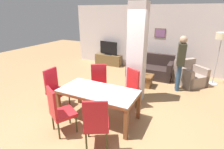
{
  "coord_description": "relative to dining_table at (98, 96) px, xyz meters",
  "views": [
    {
      "loc": [
        1.9,
        -3.14,
        2.48
      ],
      "look_at": [
        0.0,
        0.73,
        0.89
      ],
      "focal_mm": 28.0,
      "sensor_mm": 36.0,
      "label": 1
    }
  ],
  "objects": [
    {
      "name": "ground_plane",
      "position": [
        0.0,
        0.0,
        -0.6
      ],
      "size": [
        18.0,
        18.0,
        0.0
      ],
      "primitive_type": "plane",
      "color": "#A97F53"
    },
    {
      "name": "back_wall",
      "position": [
        0.0,
        4.32,
        0.75
      ],
      "size": [
        7.2,
        0.09,
        2.7
      ],
      "color": "silver",
      "rests_on": "ground_plane"
    },
    {
      "name": "divider_pillar",
      "position": [
        0.46,
        1.32,
        0.75
      ],
      "size": [
        0.46,
        0.39,
        2.7
      ],
      "color": "silver",
      "rests_on": "ground_plane"
    },
    {
      "name": "dining_table",
      "position": [
        0.0,
        0.0,
        0.0
      ],
      "size": [
        1.83,
        0.91,
        0.74
      ],
      "color": "brown",
      "rests_on": "ground_plane"
    },
    {
      "name": "dining_chair_head_left",
      "position": [
        -1.33,
        0.0,
        -0.04
      ],
      "size": [
        0.46,
        0.46,
        1.05
      ],
      "rotation": [
        0.0,
        0.0,
        -1.57
      ],
      "color": "red",
      "rests_on": "ground_plane"
    },
    {
      "name": "dining_chair_near_left",
      "position": [
        -0.45,
        -0.83,
        -0.04
      ],
      "size": [
        0.62,
        0.62,
        1.05
      ],
      "rotation": [
        0.0,
        0.0,
        -0.5
      ],
      "color": "red",
      "rests_on": "ground_plane"
    },
    {
      "name": "dining_chair_near_right",
      "position": [
        0.45,
        -0.85,
        -0.04
      ],
      "size": [
        0.62,
        0.62,
        1.05
      ],
      "rotation": [
        0.0,
        0.0,
        0.49
      ],
      "color": "red",
      "rests_on": "ground_plane"
    },
    {
      "name": "dining_chair_far_left",
      "position": [
        -0.46,
        0.81,
        -0.04
      ],
      "size": [
        0.63,
        0.63,
        1.05
      ],
      "rotation": [
        0.0,
        0.0,
        -2.63
      ],
      "color": "red",
      "rests_on": "ground_plane"
    },
    {
      "name": "dining_chair_far_right",
      "position": [
        0.45,
        0.83,
        -0.04
      ],
      "size": [
        0.62,
        0.62,
        1.05
      ],
      "rotation": [
        0.0,
        0.0,
        2.64
      ],
      "color": "red",
      "rests_on": "ground_plane"
    },
    {
      "name": "sofa",
      "position": [
        0.36,
        3.4,
        -0.3
      ],
      "size": [
        1.71,
        0.87,
        0.87
      ],
      "rotation": [
        0.0,
        0.0,
        3.14
      ],
      "color": "#322522",
      "rests_on": "ground_plane"
    },
    {
      "name": "armchair",
      "position": [
        1.81,
        3.2,
        -0.3
      ],
      "size": [
        1.19,
        1.18,
        0.85
      ],
      "rotation": [
        0.0,
        0.0,
        3.97
      ],
      "color": "gray",
      "rests_on": "ground_plane"
    },
    {
      "name": "coffee_table",
      "position": [
        0.4,
        2.36,
        -0.39
      ],
      "size": [
        0.64,
        0.49,
        0.41
      ],
      "color": "brown",
      "rests_on": "ground_plane"
    },
    {
      "name": "bottle",
      "position": [
        0.44,
        2.36,
        -0.08
      ],
      "size": [
        0.06,
        0.06,
        0.3
      ],
      "color": "#B2B7BC",
      "rests_on": "coffee_table"
    },
    {
      "name": "tv_stand",
      "position": [
        -1.82,
        4.05,
        -0.35
      ],
      "size": [
        1.28,
        0.4,
        0.5
      ],
      "color": "brown",
      "rests_on": "ground_plane"
    },
    {
      "name": "tv_screen",
      "position": [
        -1.82,
        4.05,
        0.21
      ],
      "size": [
        0.93,
        0.26,
        0.62
      ],
      "rotation": [
        0.0,
        0.0,
        2.99
      ],
      "color": "black",
      "rests_on": "tv_stand"
    },
    {
      "name": "floor_lamp",
      "position": [
        2.59,
        3.65,
        0.94
      ],
      "size": [
        0.39,
        0.39,
        1.8
      ],
      "color": "#B7B7BC",
      "rests_on": "ground_plane"
    },
    {
      "name": "standing_person",
      "position": [
        1.5,
        2.55,
        0.43
      ],
      "size": [
        0.28,
        0.41,
        1.77
      ],
      "rotation": [
        0.0,
        0.0,
        -4.54
      ],
      "color": "#2E4B69",
      "rests_on": "ground_plane"
    }
  ]
}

